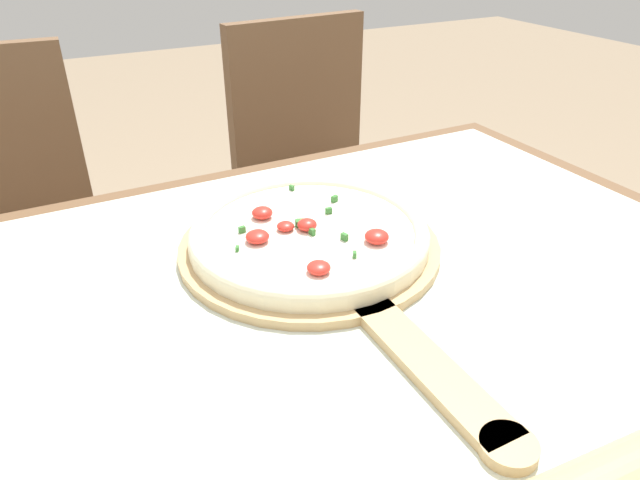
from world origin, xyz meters
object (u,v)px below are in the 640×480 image
at_px(chair_left, 4,240).
at_px(chair_right, 316,175).
at_px(pizza, 309,233).
at_px(pizza_peel, 319,255).

relative_size(chair_left, chair_right, 1.00).
xyz_separation_m(pizza, chair_left, (-0.40, 0.64, -0.24)).
bearing_deg(pizza, chair_left, 121.81).
relative_size(pizza_peel, pizza, 1.81).
distance_m(chair_left, chair_right, 0.74).
height_order(pizza, chair_left, chair_left).
distance_m(pizza_peel, pizza, 0.03).
xyz_separation_m(chair_left, chair_right, (0.74, -0.00, 0.00)).
distance_m(pizza_peel, chair_right, 0.78).
height_order(pizza, chair_right, chair_right).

